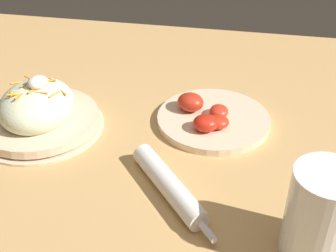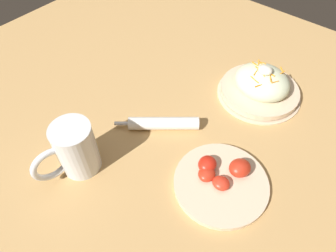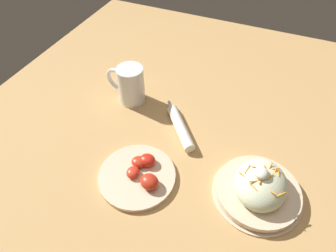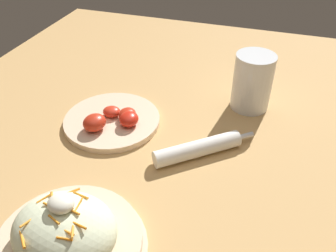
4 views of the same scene
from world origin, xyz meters
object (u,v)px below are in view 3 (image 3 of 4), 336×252
(beer_mug, at_px, (130,86))
(napkin_roll, at_px, (180,127))
(tomato_plate, at_px, (139,175))
(salad_plate, at_px, (259,187))

(beer_mug, bearing_deg, napkin_roll, -109.11)
(napkin_roll, relative_size, tomato_plate, 0.85)
(beer_mug, distance_m, napkin_roll, 0.23)
(salad_plate, xyz_separation_m, napkin_roll, (0.13, 0.27, -0.02))
(salad_plate, bearing_deg, beer_mug, 66.94)
(napkin_roll, bearing_deg, salad_plate, -116.03)
(salad_plate, distance_m, napkin_roll, 0.30)
(salad_plate, height_order, beer_mug, beer_mug)
(beer_mug, bearing_deg, tomato_plate, -148.48)
(salad_plate, height_order, tomato_plate, salad_plate)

